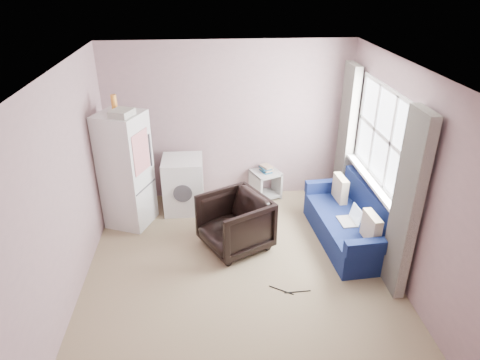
% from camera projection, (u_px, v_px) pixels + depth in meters
% --- Properties ---
extents(room, '(3.84, 4.24, 2.54)m').
position_uv_depth(room, '(242.00, 184.00, 4.78)').
color(room, '#948161').
rests_on(room, ground).
extents(armchair, '(1.03, 1.05, 0.82)m').
position_uv_depth(armchair, '(235.00, 220.00, 5.67)').
color(armchair, black).
rests_on(armchair, ground).
extents(fridge, '(0.75, 0.75, 1.92)m').
position_uv_depth(fridge, '(126.00, 170.00, 6.03)').
color(fridge, silver).
rests_on(fridge, ground).
extents(washing_machine, '(0.60, 0.62, 0.85)m').
position_uv_depth(washing_machine, '(183.00, 183.00, 6.56)').
color(washing_machine, silver).
rests_on(washing_machine, ground).
extents(side_table, '(0.54, 0.54, 0.56)m').
position_uv_depth(side_table, '(265.00, 182.00, 6.99)').
color(side_table, '#A09E9D').
rests_on(side_table, ground).
extents(sofa, '(0.90, 1.76, 0.76)m').
position_uv_depth(sofa, '(353.00, 223.00, 5.85)').
color(sofa, navy).
rests_on(sofa, ground).
extents(window_dressing, '(0.17, 2.62, 2.18)m').
position_uv_depth(window_dressing, '(371.00, 164.00, 5.59)').
color(window_dressing, white).
rests_on(window_dressing, ground).
extents(floor_cables, '(0.48, 0.18, 0.01)m').
position_uv_depth(floor_cables, '(289.00, 291.00, 5.03)').
color(floor_cables, black).
rests_on(floor_cables, ground).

